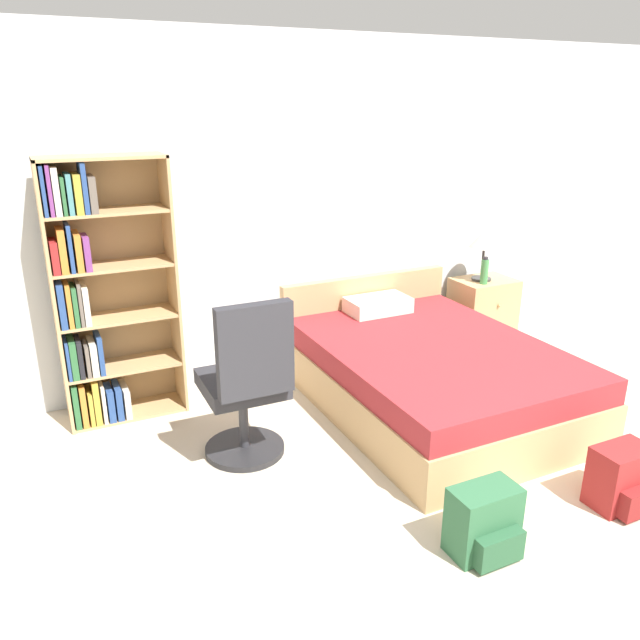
# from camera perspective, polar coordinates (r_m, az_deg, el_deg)

# --- Properties ---
(ground_plane) EXTENTS (14.00, 14.00, 0.00)m
(ground_plane) POSITION_cam_1_polar(r_m,az_deg,el_deg) (3.19, 26.14, -24.76)
(ground_plane) COLOR beige
(wall_back) EXTENTS (9.00, 0.06, 2.60)m
(wall_back) POSITION_cam_1_polar(r_m,az_deg,el_deg) (4.98, -1.42, 10.04)
(wall_back) COLOR silver
(wall_back) RESTS_ON ground_plane
(bookshelf) EXTENTS (0.79, 0.33, 1.79)m
(bookshelf) POSITION_cam_1_polar(r_m,az_deg,el_deg) (4.39, -19.56, 1.87)
(bookshelf) COLOR tan
(bookshelf) RESTS_ON ground_plane
(bed) EXTENTS (1.50, 2.05, 0.75)m
(bed) POSITION_cam_1_polar(r_m,az_deg,el_deg) (4.60, 9.73, -4.69)
(bed) COLOR tan
(bed) RESTS_ON ground_plane
(office_chair) EXTENTS (0.50, 0.57, 1.07)m
(office_chair) POSITION_cam_1_polar(r_m,az_deg,el_deg) (3.78, -6.69, -6.06)
(office_chair) COLOR #232326
(office_chair) RESTS_ON ground_plane
(nightstand) EXTENTS (0.52, 0.42, 0.61)m
(nightstand) POSITION_cam_1_polar(r_m,az_deg,el_deg) (5.84, 14.61, 0.74)
(nightstand) COLOR tan
(nightstand) RESTS_ON ground_plane
(table_lamp) EXTENTS (0.26, 0.26, 0.46)m
(table_lamp) POSITION_cam_1_polar(r_m,az_deg,el_deg) (5.65, 14.82, 7.05)
(table_lamp) COLOR #333333
(table_lamp) RESTS_ON nightstand
(water_bottle) EXTENTS (0.06, 0.06, 0.24)m
(water_bottle) POSITION_cam_1_polar(r_m,az_deg,el_deg) (5.58, 14.81, 4.34)
(water_bottle) COLOR #3F8C4C
(water_bottle) RESTS_ON nightstand
(backpack_red) EXTENTS (0.32, 0.28, 0.35)m
(backpack_red) POSITION_cam_1_polar(r_m,az_deg,el_deg) (3.89, 25.89, -12.94)
(backpack_red) COLOR maroon
(backpack_red) RESTS_ON ground_plane
(backpack_green) EXTENTS (0.34, 0.26, 0.36)m
(backpack_green) POSITION_cam_1_polar(r_m,az_deg,el_deg) (3.31, 14.82, -17.50)
(backpack_green) COLOR #2D603D
(backpack_green) RESTS_ON ground_plane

